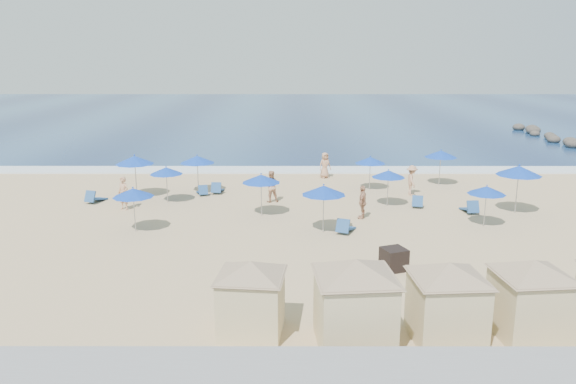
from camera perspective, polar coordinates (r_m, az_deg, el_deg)
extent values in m
plane|color=tan|center=(26.15, 4.34, -4.66)|extent=(160.00, 160.00, 0.00)
cube|color=navy|center=(80.18, 1.48, 7.93)|extent=(160.00, 80.00, 0.06)
cube|color=white|center=(41.11, 2.78, 2.26)|extent=(160.00, 2.50, 0.08)
ellipsoid|color=#332E2A|center=(56.97, 26.97, 4.37)|extent=(1.40, 1.40, 0.91)
ellipsoid|color=#332E2A|center=(58.52, 26.75, 4.59)|extent=(1.32, 1.32, 0.86)
ellipsoid|color=#332E2A|center=(59.49, 25.39, 4.84)|extent=(1.24, 1.24, 0.81)
ellipsoid|color=#332E2A|center=(61.04, 25.21, 5.03)|extent=(1.16, 1.16, 0.75)
ellipsoid|color=#332E2A|center=(62.59, 25.03, 5.22)|extent=(1.08, 1.08, 0.70)
ellipsoid|color=#332E2A|center=(63.60, 23.79, 5.44)|extent=(1.00, 1.00, 0.65)
ellipsoid|color=#332E2A|center=(65.14, 23.67, 5.74)|extent=(1.48, 1.48, 0.96)
ellipsoid|color=#332E2A|center=(66.70, 23.54, 5.90)|extent=(1.40, 1.40, 0.91)
ellipsoid|color=#332E2A|center=(67.75, 22.39, 6.09)|extent=(1.32, 1.32, 0.86)
cube|color=black|center=(22.61, 10.70, -6.71)|extent=(1.14, 1.14, 0.88)
cube|color=beige|center=(17.35, -3.74, -11.30)|extent=(2.02, 2.02, 1.84)
cube|color=#987E63|center=(16.98, -3.79, -8.48)|extent=(2.13, 2.13, 0.07)
pyramid|color=#987E63|center=(16.81, -3.82, -7.03)|extent=(4.02, 4.02, 0.46)
cube|color=beige|center=(16.71, 6.76, -11.89)|extent=(2.29, 2.29, 2.11)
cube|color=#987E63|center=(16.28, 6.86, -8.53)|extent=(2.41, 2.41, 0.08)
pyramid|color=#987E63|center=(16.08, 6.92, -6.79)|extent=(4.62, 4.62, 0.53)
cube|color=beige|center=(17.52, 15.78, -11.37)|extent=(2.08, 2.08, 1.95)
cube|color=#987E63|center=(17.14, 16.00, -8.42)|extent=(2.18, 2.18, 0.08)
pyramid|color=#987E63|center=(16.96, 16.11, -6.90)|extent=(4.26, 4.26, 0.49)
cube|color=beige|center=(18.56, 23.37, -10.57)|extent=(2.12, 2.12, 1.94)
cube|color=#987E63|center=(18.20, 23.67, -7.77)|extent=(2.22, 2.22, 0.08)
pyramid|color=#987E63|center=(18.04, 23.82, -6.34)|extent=(4.24, 4.24, 0.49)
cylinder|color=#A5A8AD|center=(34.43, -15.19, 1.18)|extent=(0.05, 0.05, 2.05)
cone|color=#103CB1|center=(34.20, -15.32, 3.16)|extent=(2.26, 2.26, 0.48)
sphere|color=#103CB1|center=(34.14, -15.35, 3.65)|extent=(0.09, 0.09, 0.09)
cylinder|color=#A5A8AD|center=(32.78, -12.18, 0.41)|extent=(0.04, 0.04, 1.69)
cone|color=#103CB1|center=(32.57, -12.27, 2.13)|extent=(1.87, 1.87, 0.40)
sphere|color=#103CB1|center=(32.52, -12.29, 2.55)|extent=(0.07, 0.07, 0.07)
cylinder|color=#A5A8AD|center=(27.75, -15.32, -2.14)|extent=(0.05, 0.05, 1.76)
cone|color=#103CB1|center=(27.49, -15.46, -0.06)|extent=(1.94, 1.94, 0.42)
sphere|color=#103CB1|center=(27.43, -15.49, 0.46)|extent=(0.07, 0.07, 0.07)
cylinder|color=#A5A8AD|center=(34.70, -9.14, 1.46)|extent=(0.05, 0.05, 1.90)
cone|color=#103CB1|center=(34.48, -9.21, 3.29)|extent=(2.10, 2.10, 0.45)
sphere|color=#103CB1|center=(34.43, -9.23, 3.74)|extent=(0.08, 0.08, 0.08)
cylinder|color=#A5A8AD|center=(29.44, -2.73, -0.68)|extent=(0.05, 0.05, 1.82)
cone|color=#103CB1|center=(29.19, -2.75, 1.37)|extent=(2.01, 2.01, 0.43)
sphere|color=#103CB1|center=(29.14, -2.76, 1.87)|extent=(0.08, 0.08, 0.08)
cylinder|color=#A5A8AD|center=(26.68, 3.61, -2.15)|extent=(0.05, 0.05, 1.89)
cone|color=#103CB1|center=(26.39, 3.65, 0.18)|extent=(2.09, 2.09, 0.45)
sphere|color=#103CB1|center=(26.33, 3.66, 0.76)|extent=(0.08, 0.08, 0.08)
cylinder|color=#A5A8AD|center=(35.43, 8.31, 1.60)|extent=(0.05, 0.05, 1.72)
cone|color=#103CB1|center=(35.23, 8.36, 3.21)|extent=(1.90, 1.90, 0.41)
sphere|color=#103CB1|center=(35.19, 8.38, 3.61)|extent=(0.07, 0.07, 0.07)
cylinder|color=#A5A8AD|center=(31.77, 10.09, 0.08)|extent=(0.04, 0.04, 1.68)
cone|color=#103CB1|center=(31.55, 10.17, 1.83)|extent=(1.86, 1.86, 0.40)
sphere|color=#103CB1|center=(31.50, 10.18, 2.27)|extent=(0.07, 0.07, 0.07)
cylinder|color=#A5A8AD|center=(37.62, 15.16, 2.10)|extent=(0.05, 0.05, 1.88)
cone|color=#103CB1|center=(37.41, 15.26, 3.77)|extent=(2.08, 2.08, 0.45)
sphere|color=#103CB1|center=(37.37, 15.29, 4.18)|extent=(0.08, 0.08, 0.08)
cylinder|color=#A5A8AD|center=(32.18, 22.21, -0.16)|extent=(0.06, 0.06, 2.13)
cone|color=#103CB1|center=(31.92, 22.41, 2.03)|extent=(2.35, 2.35, 0.50)
sphere|color=#103CB1|center=(31.87, 22.46, 2.58)|extent=(0.09, 0.09, 0.09)
cylinder|color=#A5A8AD|center=(29.25, 19.38, -1.71)|extent=(0.04, 0.04, 1.68)
cone|color=#103CB1|center=(29.01, 19.53, 0.18)|extent=(1.85, 1.85, 0.40)
sphere|color=#103CB1|center=(28.96, 19.57, 0.65)|extent=(0.07, 0.07, 0.07)
cube|color=#254F89|center=(34.17, -18.87, -0.64)|extent=(1.01, 1.45, 0.36)
cube|color=#254F89|center=(33.68, -19.47, -0.42)|extent=(0.71, 0.54, 0.64)
cube|color=#254F89|center=(34.42, -8.74, 0.02)|extent=(0.88, 1.27, 0.32)
cube|color=#254F89|center=(33.90, -8.62, 0.22)|extent=(0.62, 0.47, 0.56)
cube|color=#254F89|center=(34.78, -7.14, 0.25)|extent=(0.68, 1.31, 0.35)
cube|color=#254F89|center=(34.21, -7.32, 0.45)|extent=(0.62, 0.38, 0.62)
cube|color=#254F89|center=(27.08, 5.94, -3.65)|extent=(1.09, 1.46, 0.36)
cube|color=#254F89|center=(26.50, 5.59, -3.43)|extent=(0.71, 0.58, 0.64)
cube|color=#254F89|center=(32.24, 13.00, -1.10)|extent=(0.84, 1.34, 0.34)
cube|color=#254F89|center=(31.67, 13.02, -0.90)|extent=(0.64, 0.46, 0.60)
cube|color=#254F89|center=(31.74, 17.89, -1.64)|extent=(0.70, 1.36, 0.37)
cube|color=#254F89|center=(31.18, 18.29, -1.43)|extent=(0.65, 0.40, 0.65)
imported|color=tan|center=(31.81, -16.38, -0.12)|extent=(0.79, 0.68, 1.83)
imported|color=tan|center=(32.14, -1.76, 0.58)|extent=(1.01, 0.86, 1.83)
imported|color=tan|center=(29.14, 7.58, -1.01)|extent=(0.72, 1.11, 1.75)
imported|color=tan|center=(34.56, 12.47, 1.18)|extent=(0.69, 1.18, 1.80)
imported|color=tan|center=(38.53, 3.77, 2.73)|extent=(1.02, 0.88, 1.76)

